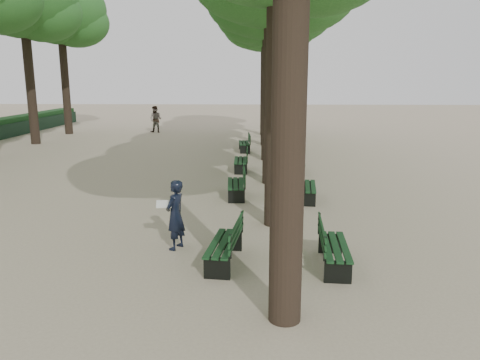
{
  "coord_description": "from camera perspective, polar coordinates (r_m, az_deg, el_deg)",
  "views": [
    {
      "loc": [
        1.04,
        -8.9,
        3.81
      ],
      "look_at": [
        0.6,
        3.0,
        1.2
      ],
      "focal_mm": 35.0,
      "sensor_mm": 36.0,
      "label": 1
    }
  ],
  "objects": [
    {
      "name": "pedestrian_c",
      "position": [
        30.64,
        6.04,
        6.87
      ],
      "size": [
        0.51,
        1.11,
        1.82
      ],
      "primitive_type": "imported",
      "rotation": [
        0.0,
        0.0,
        1.71
      ],
      "color": "#262628",
      "rests_on": "ground"
    },
    {
      "name": "ground",
      "position": [
        9.74,
        -4.25,
        -10.71
      ],
      "size": [
        120.0,
        120.0,
        0.0
      ],
      "primitive_type": "plane",
      "color": "tan",
      "rests_on": "ground"
    },
    {
      "name": "bench_right_3",
      "position": [
        24.59,
        5.82,
        4.03
      ],
      "size": [
        0.62,
        1.81,
        0.92
      ],
      "color": "black",
      "rests_on": "ground"
    },
    {
      "name": "tree_central_4",
      "position": [
        27.18,
        3.26,
        20.47
      ],
      "size": [
        6.0,
        6.0,
        9.95
      ],
      "color": "#33261C",
      "rests_on": "ground"
    },
    {
      "name": "pedestrian_a",
      "position": [
        33.78,
        -10.23,
        7.29
      ],
      "size": [
        0.97,
        0.6,
        1.87
      ],
      "primitive_type": "imported",
      "rotation": [
        0.0,
        0.0,
        6.02
      ],
      "color": "#262628",
      "rests_on": "ground"
    },
    {
      "name": "bench_left_0",
      "position": [
        9.85,
        -1.96,
        -8.69
      ],
      "size": [
        0.76,
        1.85,
        0.92
      ],
      "color": "black",
      "rests_on": "ground"
    },
    {
      "name": "bench_left_1",
      "position": [
        15.22,
        -0.48,
        -1.08
      ],
      "size": [
        0.67,
        1.83,
        0.92
      ],
      "color": "black",
      "rests_on": "ground"
    },
    {
      "name": "bench_right_1",
      "position": [
        15.0,
        8.15,
        -1.4
      ],
      "size": [
        0.73,
        1.84,
        0.92
      ],
      "color": "black",
      "rests_on": "ground"
    },
    {
      "name": "pedestrian_b",
      "position": [
        37.48,
        6.67,
        7.86
      ],
      "size": [
        0.89,
        1.22,
        1.83
      ],
      "primitive_type": "imported",
      "rotation": [
        0.0,
        0.0,
        1.07
      ],
      "color": "#262628",
      "rests_on": "ground"
    },
    {
      "name": "bench_right_2",
      "position": [
        19.3,
        6.82,
        1.71
      ],
      "size": [
        0.65,
        1.82,
        0.92
      ],
      "color": "black",
      "rests_on": "ground"
    },
    {
      "name": "tree_far_5",
      "position": [
        34.73,
        -21.13,
        18.75
      ],
      "size": [
        6.0,
        6.0,
        10.45
      ],
      "color": "#33261C",
      "rests_on": "ground"
    },
    {
      "name": "bench_left_2",
      "position": [
        19.51,
        0.1,
        1.91
      ],
      "size": [
        0.61,
        1.81,
        0.92
      ],
      "color": "black",
      "rests_on": "ground"
    },
    {
      "name": "man_with_map",
      "position": [
        10.62,
        -7.89,
        -4.23
      ],
      "size": [
        0.71,
        0.71,
        1.6
      ],
      "color": "black",
      "rests_on": "ground"
    },
    {
      "name": "bench_right_0",
      "position": [
        9.87,
        11.4,
        -8.9
      ],
      "size": [
        0.68,
        1.83,
        0.92
      ],
      "color": "black",
      "rests_on": "ground"
    },
    {
      "name": "tree_central_5",
      "position": [
        32.14,
        3.09,
        19.21
      ],
      "size": [
        6.0,
        6.0,
        9.95
      ],
      "color": "#33261C",
      "rests_on": "ground"
    },
    {
      "name": "bench_left_3",
      "position": [
        24.75,
        0.53,
        4.15
      ],
      "size": [
        0.69,
        1.84,
        0.92
      ],
      "color": "black",
      "rests_on": "ground"
    }
  ]
}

